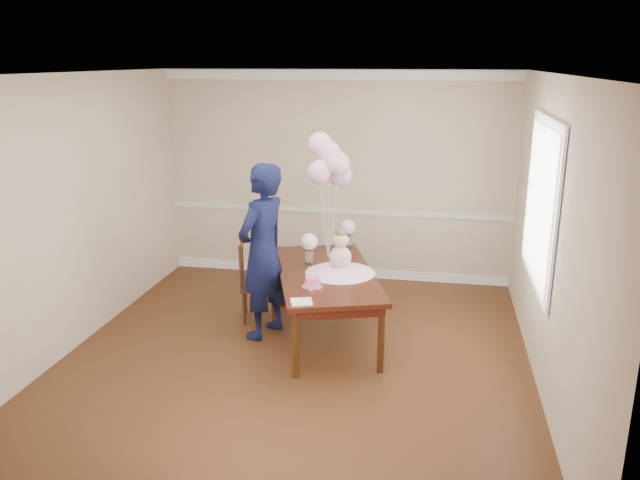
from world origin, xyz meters
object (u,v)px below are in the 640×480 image
Objects in this scene: dining_table_top at (326,274)px; dining_chair_seat at (258,285)px; birthday_cake at (312,282)px; woman at (263,252)px.

dining_table_top is 0.91m from dining_chair_seat.
dining_chair_seat is (-0.82, 0.29, -0.29)m from dining_table_top.
dining_chair_seat is at bearing 135.58° from birthday_cake.
woman is (-0.64, -0.10, 0.23)m from dining_table_top.
dining_table_top is 4.84× the size of dining_chair_seat.
dining_chair_seat is at bearing 142.71° from dining_table_top.
birthday_cake reaches higher than dining_chair_seat.
woman reaches higher than dining_table_top.
woman is at bearing -80.48° from dining_chair_seat.
woman reaches higher than birthday_cake.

